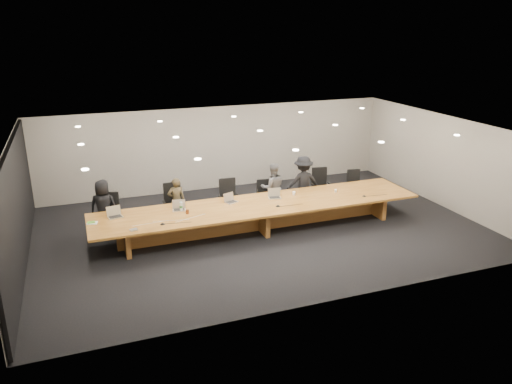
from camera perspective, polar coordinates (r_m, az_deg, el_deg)
ground at (r=13.81m, az=0.43°, el=-4.31°), size 12.00×12.00×0.00m
back_wall at (r=16.99m, az=-4.36°, el=5.05°), size 12.00×0.02×2.80m
left_wall_panel at (r=12.62m, az=-25.66°, el=-1.83°), size 0.08×7.84×2.74m
conference_table at (r=13.62m, az=0.44°, el=-2.29°), size 9.00×1.80×0.75m
chair_far_left at (r=14.03m, az=-16.40°, el=-2.32°), size 0.71×0.71×1.10m
chair_left at (r=14.23m, az=-9.32°, el=-1.33°), size 0.60×0.60×1.17m
chair_mid_left at (r=14.48m, az=-3.04°, el=-0.77°), size 0.61×0.61×1.16m
chair_mid_right at (r=14.92m, az=1.07°, el=-0.49°), size 0.54×0.54×0.99m
chair_right at (r=15.69m, az=7.46°, el=0.65°), size 0.68×0.68×1.16m
chair_far_right at (r=16.17m, az=11.23°, el=0.72°), size 0.61×0.61×1.01m
person_a at (r=13.92m, az=-17.02°, el=-1.65°), size 0.85×0.69×1.50m
person_b at (r=14.19m, az=-9.07°, el=-1.00°), size 0.51×0.36×1.35m
person_c at (r=14.88m, az=1.94°, el=0.51°), size 0.82×0.69×1.51m
person_d at (r=15.23m, az=5.40°, el=1.11°), size 1.12×0.73×1.63m
laptop_a at (r=13.06m, az=-15.82°, el=-2.24°), size 0.40×0.32×0.28m
laptop_b at (r=13.20m, az=-8.80°, el=-1.54°), size 0.38×0.30×0.27m
laptop_c at (r=13.63m, az=-2.83°, el=-0.68°), size 0.40×0.35×0.26m
laptop_d at (r=13.95m, az=2.16°, el=-0.18°), size 0.39×0.32×0.27m
water_bottle at (r=13.14m, az=-8.56°, el=-1.67°), size 0.10×0.10×0.24m
amber_mug at (r=12.97m, az=-7.86°, el=-2.25°), size 0.09×0.09×0.10m
paper_cup_near at (r=14.27m, az=4.36°, el=-0.15°), size 0.11×0.11×0.10m
paper_cup_far at (r=14.65m, az=9.09°, el=0.14°), size 0.10×0.10×0.09m
notepad at (r=12.89m, az=-18.22°, el=-3.39°), size 0.28×0.25×0.01m
lime_gadget at (r=12.89m, az=-18.32°, el=-3.31°), size 0.18×0.10×0.03m
av_box at (r=12.20m, az=-13.81°, el=-4.21°), size 0.20×0.17×0.03m
mic_left at (r=12.40m, az=-10.63°, el=-3.58°), size 0.13×0.13×0.03m
mic_center at (r=13.37m, az=2.52°, el=-1.59°), size 0.14×0.14×0.03m
mic_right at (r=14.46m, az=12.26°, el=-0.43°), size 0.11×0.11×0.03m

